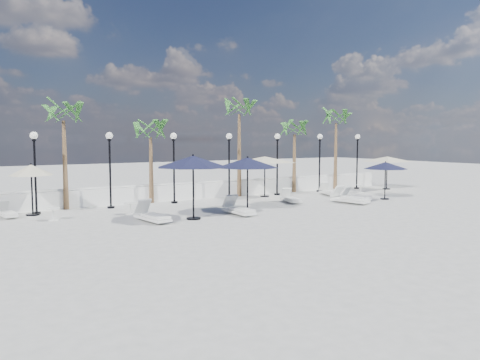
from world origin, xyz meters
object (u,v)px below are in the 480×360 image
lounger_1 (7,213)px  parasol_navy_right (386,166)px  lounger_6 (356,196)px  parasol_cream_sq_a (265,157)px  lounger_5 (329,192)px  parasol_navy_mid (248,163)px  lounger_4 (350,198)px  parasol_navy_left (193,162)px  parasol_cream_small (31,171)px  lounger_2 (239,209)px  parasol_cream_sq_b (387,157)px  lounger_3 (291,199)px  lounger_0 (152,216)px

lounger_1 → parasol_navy_right: size_ratio=0.70×
lounger_6 → parasol_cream_sq_a: parasol_cream_sq_a is taller
lounger_5 → parasol_navy_mid: size_ratio=0.64×
lounger_1 → parasol_navy_mid: parasol_navy_mid is taller
lounger_4 → lounger_5: 3.73m
lounger_4 → parasol_cream_sq_a: 5.81m
parasol_navy_left → parasol_navy_mid: size_ratio=1.08×
lounger_5 → parasol_navy_mid: 8.77m
parasol_cream_small → lounger_2: bearing=-31.3°
parasol_navy_left → parasol_navy_mid: parasol_navy_left is taller
lounger_5 → parasol_cream_sq_b: (5.85, 0.49, 2.05)m
lounger_4 → parasol_navy_left: 9.72m
lounger_2 → parasol_cream_sq_b: 15.26m
lounger_2 → lounger_4: (7.15, 0.00, 0.02)m
lounger_4 → parasol_navy_left: bearing=170.2°
lounger_6 → parasol_navy_right: 2.53m
lounger_4 → lounger_6: lounger_4 is taller
lounger_4 → parasol_cream_sq_a: (-2.19, 4.92, 2.16)m
lounger_3 → parasol_navy_right: parasol_navy_right is taller
lounger_3 → parasol_cream_sq_a: bearing=98.2°
parasol_navy_mid → lounger_1: bearing=155.7°
lounger_1 → lounger_3: (13.80, -2.97, 0.01)m
lounger_1 → lounger_0: bearing=-50.9°
parasol_cream_sq_a → parasol_cream_sq_b: parasol_cream_sq_a is taller
lounger_3 → parasol_navy_left: (-6.95, -1.95, 2.29)m
lounger_2 → parasol_cream_sq_b: (14.62, 3.85, 2.02)m
lounger_0 → parasol_navy_mid: (4.87, 0.08, 2.09)m
lounger_0 → parasol_cream_sq_b: (18.72, 3.50, 2.01)m
lounger_6 → parasol_cream_sq_a: bearing=120.4°
lounger_5 → lounger_1: bearing=-168.2°
parasol_navy_left → parasol_navy_mid: bearing=7.8°
lounger_5 → parasol_navy_right: parasol_navy_right is taller
lounger_2 → parasol_cream_sq_a: 7.32m
lounger_5 → lounger_3: bearing=-144.7°
parasol_cream_sq_a → lounger_3: bearing=-96.3°
parasol_navy_right → parasol_cream_small: size_ratio=1.04×
lounger_5 → parasol_navy_right: (1.37, -3.19, 1.73)m
parasol_navy_right → parasol_cream_small: 18.84m
lounger_4 → parasol_cream_sq_b: parasol_cream_sq_b is taller
lounger_3 → lounger_5: (4.14, 1.39, 0.00)m
lounger_4 → lounger_0: bearing=168.5°
lounger_1 → parasol_navy_mid: (9.95, -4.50, 2.15)m
lounger_4 → parasol_navy_left: (-9.46, 0.02, 2.24)m
parasol_navy_right → parasol_cream_sq_a: bearing=137.5°
parasol_navy_right → parasol_cream_sq_b: 5.81m
parasol_cream_small → lounger_1: bearing=179.0°
lounger_1 → parasol_navy_right: parasol_navy_right is taller
lounger_0 → parasol_navy_mid: bearing=-6.6°
parasol_navy_left → parasol_navy_right: bearing=0.7°
lounger_2 → parasol_cream_sq_a: (4.96, 4.92, 2.18)m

